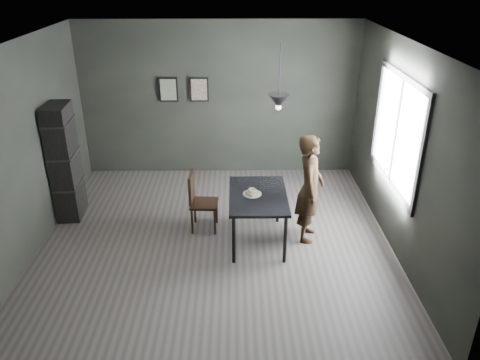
{
  "coord_description": "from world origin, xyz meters",
  "views": [
    {
      "loc": [
        0.28,
        -5.78,
        3.71
      ],
      "look_at": [
        0.35,
        0.05,
        0.95
      ],
      "focal_mm": 35.0,
      "sensor_mm": 36.0,
      "label": 1
    }
  ],
  "objects_px": {
    "white_plate": "(252,194)",
    "pendant_lamp": "(279,101)",
    "wood_chair": "(199,198)",
    "woman": "(310,189)",
    "cafe_table": "(258,199)",
    "shelf_unit": "(65,162)"
  },
  "relations": [
    {
      "from": "woman",
      "to": "pendant_lamp",
      "type": "bearing_deg",
      "value": 99.84
    },
    {
      "from": "woman",
      "to": "cafe_table",
      "type": "bearing_deg",
      "value": 108.14
    },
    {
      "from": "cafe_table",
      "to": "pendant_lamp",
      "type": "distance_m",
      "value": 1.41
    },
    {
      "from": "shelf_unit",
      "to": "pendant_lamp",
      "type": "bearing_deg",
      "value": -16.33
    },
    {
      "from": "cafe_table",
      "to": "pendant_lamp",
      "type": "height_order",
      "value": "pendant_lamp"
    },
    {
      "from": "cafe_table",
      "to": "white_plate",
      "type": "bearing_deg",
      "value": -173.34
    },
    {
      "from": "cafe_table",
      "to": "white_plate",
      "type": "xyz_separation_m",
      "value": [
        -0.08,
        -0.01,
        0.08
      ]
    },
    {
      "from": "woman",
      "to": "wood_chair",
      "type": "xyz_separation_m",
      "value": [
        -1.59,
        0.27,
        -0.28
      ]
    },
    {
      "from": "woman",
      "to": "shelf_unit",
      "type": "relative_size",
      "value": 0.88
    },
    {
      "from": "woman",
      "to": "shelf_unit",
      "type": "xyz_separation_m",
      "value": [
        -3.65,
        0.72,
        0.11
      ]
    },
    {
      "from": "woman",
      "to": "wood_chair",
      "type": "distance_m",
      "value": 1.64
    },
    {
      "from": "woman",
      "to": "shelf_unit",
      "type": "bearing_deg",
      "value": 90.12
    },
    {
      "from": "pendant_lamp",
      "to": "cafe_table",
      "type": "bearing_deg",
      "value": -158.2
    },
    {
      "from": "white_plate",
      "to": "wood_chair",
      "type": "xyz_separation_m",
      "value": [
        -0.78,
        0.37,
        -0.24
      ]
    },
    {
      "from": "cafe_table",
      "to": "wood_chair",
      "type": "height_order",
      "value": "wood_chair"
    },
    {
      "from": "white_plate",
      "to": "shelf_unit",
      "type": "bearing_deg",
      "value": 163.94
    },
    {
      "from": "white_plate",
      "to": "pendant_lamp",
      "type": "xyz_separation_m",
      "value": [
        0.33,
        0.11,
        1.29
      ]
    },
    {
      "from": "white_plate",
      "to": "woman",
      "type": "bearing_deg",
      "value": 6.84
    },
    {
      "from": "woman",
      "to": "pendant_lamp",
      "type": "distance_m",
      "value": 1.35
    },
    {
      "from": "white_plate",
      "to": "wood_chair",
      "type": "bearing_deg",
      "value": 154.68
    },
    {
      "from": "white_plate",
      "to": "pendant_lamp",
      "type": "bearing_deg",
      "value": 18.3
    },
    {
      "from": "white_plate",
      "to": "shelf_unit",
      "type": "xyz_separation_m",
      "value": [
        -2.84,
        0.82,
        0.15
      ]
    }
  ]
}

